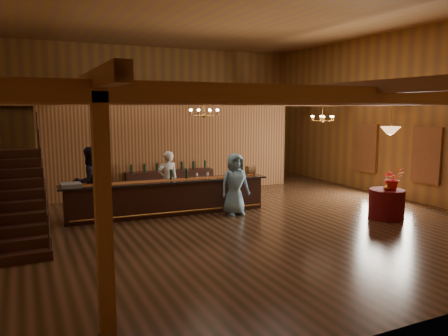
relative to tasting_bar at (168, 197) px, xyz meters
name	(u,v)px	position (x,y,z in m)	size (l,w,h in m)	color
floor	(231,212)	(1.73, -0.52, -0.49)	(14.00, 14.00, 0.00)	#492C1D
ceiling	(231,15)	(1.73, -0.52, 5.01)	(14.00, 14.00, 0.00)	olive
wall_back	(159,114)	(1.73, 6.48, 2.26)	(12.00, 0.10, 5.50)	olive
wall_right	(390,115)	(7.73, -0.52, 2.26)	(0.10, 14.00, 5.50)	olive
beam_grid	(224,99)	(1.73, -0.01, 2.75)	(11.90, 13.90, 0.39)	brown
support_posts	(239,159)	(1.73, -1.02, 1.11)	(9.20, 10.20, 3.20)	brown
partition_wall	(175,149)	(1.23, 2.98, 1.06)	(9.00, 0.18, 3.10)	brown
window_right_front	(427,155)	(7.68, -2.12, 1.06)	(0.12, 1.05, 1.75)	white
window_right_back	(366,148)	(7.68, 0.48, 1.06)	(0.12, 1.05, 1.75)	white
staircase	(22,200)	(-3.72, -1.26, 0.51)	(1.00, 2.80, 2.00)	black
backroom_boxes	(164,170)	(1.44, 4.98, 0.03)	(4.10, 0.60, 1.10)	black
tasting_bar	(168,197)	(0.00, 0.00, 0.00)	(5.86, 1.08, 0.98)	black
beverage_dispenser	(100,174)	(-1.82, 0.15, 0.77)	(0.26, 0.26, 0.60)	silver
glass_rack_tray	(71,185)	(-2.56, 0.10, 0.53)	(0.50, 0.50, 0.10)	gray
raffle_drum	(251,170)	(2.54, -0.19, 0.65)	(0.34, 0.24, 0.30)	brown
bar_bottle_0	(171,175)	(0.14, 0.10, 0.63)	(0.07, 0.07, 0.30)	black
bar_bottle_1	(187,174)	(0.59, 0.08, 0.63)	(0.07, 0.07, 0.30)	black
backbar_shelf	(170,183)	(0.93, 2.67, -0.07)	(3.04, 0.47, 0.85)	black
round_table	(386,204)	(5.23, -2.97, -0.09)	(0.93, 0.93, 0.81)	#680908
chandelier_left	(204,112)	(0.76, -0.87, 2.39)	(0.80, 0.80, 0.47)	#BD7C2F
chandelier_right	(322,118)	(5.77, 0.64, 2.15)	(0.80, 0.80, 0.71)	#BD7C2F
pendant_lamp	(390,130)	(5.23, -2.97, 1.91)	(0.52, 0.52, 0.90)	#BD7C2F
bartender	(168,180)	(0.24, 0.76, 0.37)	(0.63, 0.41, 1.72)	silver
staff_second	(90,182)	(-2.02, 0.63, 0.48)	(0.95, 0.74, 1.95)	black
guest	(235,184)	(1.71, -0.80, 0.38)	(0.85, 0.55, 1.74)	#6FA2C4
floor_plant	(215,171)	(2.89, 3.26, 0.14)	(0.69, 0.56, 1.26)	#2D5E23
table_flowers	(393,178)	(5.36, -3.02, 0.62)	(0.54, 0.47, 0.60)	red
table_vase	(387,185)	(5.12, -3.05, 0.46)	(0.14, 0.14, 0.29)	#BD7C2F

